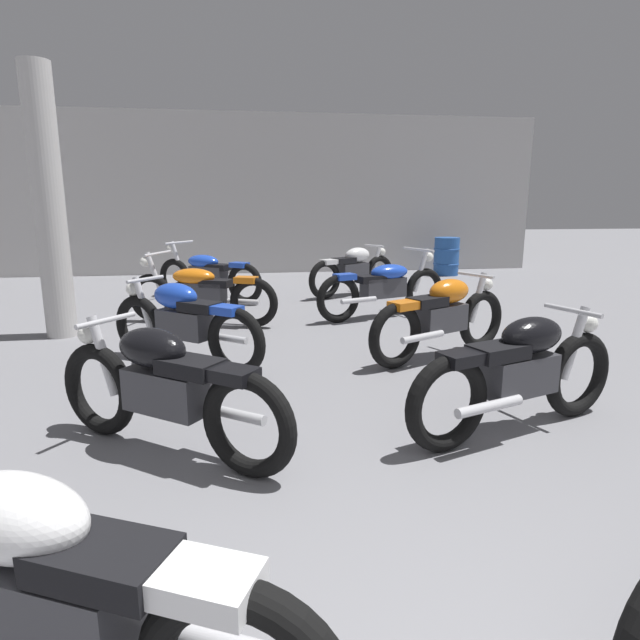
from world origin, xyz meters
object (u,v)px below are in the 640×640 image
object	(u,v)px
motorcycle_left_row_4	(208,274)
oil_drum	(446,256)
motorcycle_left_row_2	(184,322)
motorcycle_right_row_4	(354,270)
support_pillar	(49,205)
motorcycle_right_row_2	(442,316)
motorcycle_right_row_3	(384,286)
motorcycle_left_row_1	(165,387)
motorcycle_right_row_1	(520,371)
motorcycle_left_row_3	(200,292)
motorcycle_left_row_0	(47,596)

from	to	relation	value
motorcycle_left_row_4	oil_drum	world-z (taller)	motorcycle_left_row_4
motorcycle_left_row_2	motorcycle_right_row_4	world-z (taller)	same
motorcycle_left_row_4	motorcycle_right_row_4	size ratio (longest dim) A/B	1.04
support_pillar	motorcycle_right_row_4	world-z (taller)	support_pillar
motorcycle_left_row_2	motorcycle_left_row_4	world-z (taller)	motorcycle_left_row_4
motorcycle_right_row_2	oil_drum	size ratio (longest dim) A/B	2.13
motorcycle_right_row_3	oil_drum	xyz separation A→B (m)	(2.59, 4.26, -0.03)
motorcycle_left_row_1	motorcycle_left_row_4	xyz separation A→B (m)	(-0.07, 5.75, -0.01)
support_pillar	motorcycle_left_row_4	distance (m)	3.05
motorcycle_left_row_1	motorcycle_right_row_1	distance (m)	2.46
motorcycle_right_row_4	motorcycle_left_row_3	bearing A→B (deg)	-141.71
motorcycle_left_row_1	motorcycle_left_row_4	world-z (taller)	motorcycle_left_row_4
motorcycle_right_row_1	motorcycle_right_row_2	xyz separation A→B (m)	(0.14, 1.89, 0.00)
motorcycle_left_row_0	motorcycle_left_row_2	world-z (taller)	same
oil_drum	support_pillar	bearing A→B (deg)	-145.27
motorcycle_left_row_2	motorcycle_right_row_2	distance (m)	2.69
motorcycle_left_row_1	motorcycle_right_row_4	size ratio (longest dim) A/B	0.94
motorcycle_right_row_3	motorcycle_right_row_4	bearing A→B (deg)	91.57
motorcycle_left_row_2	oil_drum	bearing A→B (deg)	50.17
motorcycle_left_row_1	motorcycle_right_row_4	xyz separation A→B (m)	(2.47, 5.87, 0.00)
support_pillar	oil_drum	bearing A→B (deg)	34.73
motorcycle_left_row_3	motorcycle_right_row_3	size ratio (longest dim) A/B	0.99
support_pillar	motorcycle_left_row_1	xyz separation A→B (m)	(1.74, -3.47, -1.14)
motorcycle_left_row_4	oil_drum	size ratio (longest dim) A/B	2.14
motorcycle_left_row_3	oil_drum	bearing A→B (deg)	39.99
motorcycle_left_row_0	motorcycle_right_row_1	distance (m)	3.17
motorcycle_left_row_4	motorcycle_right_row_3	xyz separation A→B (m)	(2.60, -1.78, 0.00)
motorcycle_left_row_1	motorcycle_right_row_2	bearing A→B (deg)	35.77
motorcycle_left_row_4	oil_drum	distance (m)	5.75
motorcycle_left_row_1	motorcycle_left_row_3	world-z (taller)	motorcycle_left_row_3
motorcycle_right_row_3	oil_drum	distance (m)	4.98
motorcycle_left_row_1	motorcycle_right_row_4	distance (m)	6.37
motorcycle_left_row_3	motorcycle_right_row_4	xyz separation A→B (m)	(2.53, 2.00, 0.01)
support_pillar	motorcycle_right_row_2	distance (m)	4.76
motorcycle_left_row_0	motorcycle_right_row_3	size ratio (longest dim) A/B	0.88
motorcycle_right_row_2	motorcycle_right_row_3	bearing A→B (deg)	92.04
support_pillar	motorcycle_right_row_3	distance (m)	4.44
motorcycle_left_row_0	motorcycle_right_row_3	bearing A→B (deg)	65.81
motorcycle_right_row_3	motorcycle_right_row_4	size ratio (longest dim) A/B	1.18
motorcycle_left_row_4	motorcycle_right_row_1	distance (m)	6.30
oil_drum	motorcycle_right_row_2	bearing A→B (deg)	-111.66
motorcycle_right_row_2	motorcycle_left_row_4	bearing A→B (deg)	124.58
motorcycle_left_row_0	motorcycle_left_row_4	bearing A→B (deg)	89.77
support_pillar	motorcycle_left_row_0	bearing A→B (deg)	-73.02
motorcycle_left_row_3	motorcycle_left_row_4	distance (m)	1.87
motorcycle_left_row_2	motorcycle_right_row_1	world-z (taller)	same
motorcycle_left_row_0	motorcycle_right_row_4	bearing A→B (deg)	71.64
motorcycle_left_row_4	motorcycle_right_row_2	world-z (taller)	motorcycle_left_row_4
motorcycle_left_row_3	motorcycle_right_row_2	world-z (taller)	motorcycle_left_row_3
motorcycle_left_row_2	motorcycle_left_row_1	bearing A→B (deg)	-87.59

